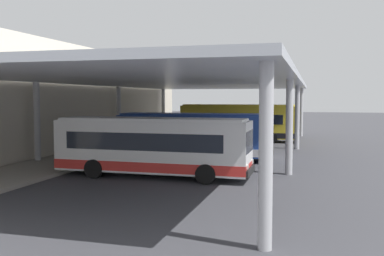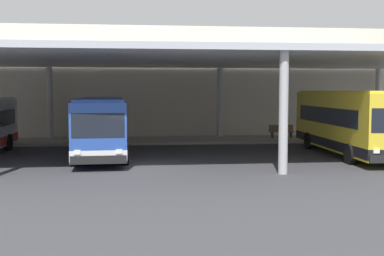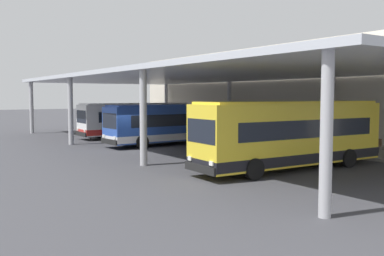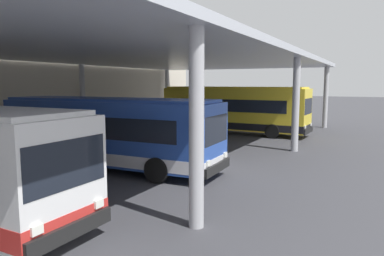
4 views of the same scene
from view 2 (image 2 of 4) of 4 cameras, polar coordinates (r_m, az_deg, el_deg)
name	(u,v)px [view 2 (image 2 of 4)]	position (r m, az deg, el deg)	size (l,w,h in m)	color
ground_plane	(138,167)	(23.48, -6.14, -4.50)	(200.00, 200.00, 0.00)	#3D3D42
platform_kerb	(137,141)	(35.13, -6.29, -1.43)	(42.00, 4.50, 0.18)	gray
station_building_facade	(136,82)	(38.21, -6.36, 5.19)	(48.00, 1.60, 8.39)	beige
canopy_shelter	(137,60)	(28.76, -6.31, 7.72)	(40.00, 17.00, 5.55)	silver
bus_second_bay	(101,126)	(27.40, -10.30, 0.20)	(3.00, 10.62, 3.17)	#284CA8
bus_middle_bay	(347,122)	(29.04, 17.30, 0.67)	(3.01, 11.41, 3.57)	yellow
bench_waiting	(281,131)	(36.69, 10.16, -0.33)	(1.80, 0.45, 0.92)	brown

